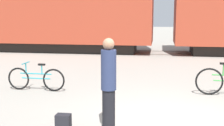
# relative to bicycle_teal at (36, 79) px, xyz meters

# --- Properties ---
(ground_plane) EXTENTS (80.00, 80.00, 0.00)m
(ground_plane) POSITION_rel_bicycle_teal_xyz_m (3.70, -1.98, -0.35)
(ground_plane) COLOR gray
(rail_near) EXTENTS (36.71, 0.07, 0.01)m
(rail_near) POSITION_rel_bicycle_teal_xyz_m (3.70, 8.19, -0.35)
(rail_near) COLOR #4C4238
(rail_near) RESTS_ON ground_plane
(rail_far) EXTENTS (36.71, 0.07, 0.01)m
(rail_far) POSITION_rel_bicycle_teal_xyz_m (3.70, 9.62, -0.35)
(rail_far) COLOR #4C4238
(rail_far) RESTS_ON ground_plane
(bicycle_teal) EXTENTS (1.75, 0.46, 0.82)m
(bicycle_teal) POSITION_rel_bicycle_teal_xyz_m (0.00, 0.00, 0.00)
(bicycle_teal) COLOR black
(bicycle_teal) RESTS_ON ground_plane
(person_in_navy) EXTENTS (0.29, 0.29, 1.80)m
(person_in_navy) POSITION_rel_bicycle_teal_xyz_m (2.61, -2.76, 0.58)
(person_in_navy) COLOR black
(person_in_navy) RESTS_ON ground_plane
(backpack) EXTENTS (0.28, 0.20, 0.34)m
(backpack) POSITION_rel_bicycle_teal_xyz_m (1.75, -2.92, -0.18)
(backpack) COLOR black
(backpack) RESTS_ON ground_plane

